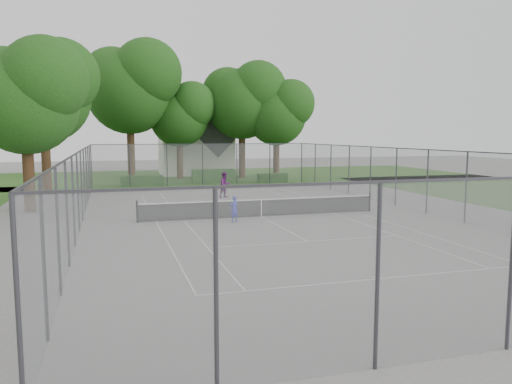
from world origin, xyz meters
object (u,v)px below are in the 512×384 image
object	(u,v)px
tennis_net	(261,207)
house	(196,140)
girl_player	(234,209)
woman_player	(225,185)

from	to	relation	value
tennis_net	house	distance (m)	28.96
girl_player	woman_player	bearing A→B (deg)	-125.12
tennis_net	woman_player	distance (m)	8.26
house	girl_player	bearing A→B (deg)	-96.05
house	woman_player	distance (m)	20.74
woman_player	girl_player	bearing A→B (deg)	-124.34
house	girl_player	xyz separation A→B (m)	(-3.17, -29.94, -3.08)
house	woman_player	bearing A→B (deg)	-94.08
house	girl_player	size ratio (longest dim) A/B	7.11
tennis_net	house	world-z (taller)	house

